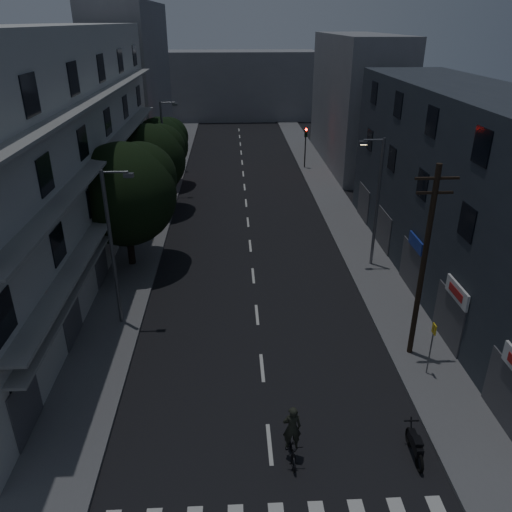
{
  "coord_description": "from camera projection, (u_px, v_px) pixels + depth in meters",
  "views": [
    {
      "loc": [
        -1.19,
        -11.68,
        14.25
      ],
      "look_at": [
        0.0,
        12.0,
        3.0
      ],
      "focal_mm": 35.0,
      "sensor_mm": 36.0,
      "label": 1
    }
  ],
  "objects": [
    {
      "name": "tree_far",
      "position": [
        161.0,
        143.0,
        45.49
      ],
      "size": [
        5.07,
        5.07,
        6.27
      ],
      "color": "black",
      "rests_on": "sidewalk_left"
    },
    {
      "name": "sidewalk_left",
      "position": [
        152.0,
        221.0,
        38.89
      ],
      "size": [
        3.0,
        90.0,
        0.15
      ],
      "primitive_type": "cube",
      "color": "#565659",
      "rests_on": "ground"
    },
    {
      "name": "traffic_signal_far_right",
      "position": [
        306.0,
        139.0,
        51.36
      ],
      "size": [
        0.28,
        0.37,
        4.1
      ],
      "color": "black",
      "rests_on": "sidewalk_right"
    },
    {
      "name": "bus_stop_sign",
      "position": [
        432.0,
        340.0,
        21.27
      ],
      "size": [
        0.06,
        0.35,
        2.52
      ],
      "color": "#595B60",
      "rests_on": "sidewalk_right"
    },
    {
      "name": "ground",
      "position": [
        248.0,
        220.0,
        39.26
      ],
      "size": [
        160.0,
        160.0,
        0.0
      ],
      "primitive_type": "plane",
      "color": "black",
      "rests_on": "ground"
    },
    {
      "name": "traffic_signal_far_left",
      "position": [
        181.0,
        141.0,
        50.62
      ],
      "size": [
        0.28,
        0.37,
        4.1
      ],
      "color": "black",
      "rests_on": "sidewalk_left"
    },
    {
      "name": "street_lamp_right",
      "position": [
        376.0,
        197.0,
        29.97
      ],
      "size": [
        1.51,
        0.25,
        8.0
      ],
      "color": "slate",
      "rests_on": "sidewalk_right"
    },
    {
      "name": "building_far_end",
      "position": [
        237.0,
        85.0,
        77.72
      ],
      "size": [
        24.0,
        8.0,
        10.0
      ],
      "primitive_type": "cube",
      "color": "slate",
      "rests_on": "ground"
    },
    {
      "name": "motorcycle",
      "position": [
        415.0,
        446.0,
        17.82
      ],
      "size": [
        0.55,
        1.89,
        1.21
      ],
      "rotation": [
        0.0,
        0.0,
        -0.03
      ],
      "color": "black",
      "rests_on": "ground"
    },
    {
      "name": "street_lamp_left_far",
      "position": [
        165.0,
        144.0,
        42.77
      ],
      "size": [
        1.51,
        0.25,
        8.0
      ],
      "color": "slate",
      "rests_on": "sidewalk_left"
    },
    {
      "name": "lane_markings",
      "position": [
        245.0,
        195.0,
        44.9
      ],
      "size": [
        0.15,
        60.5,
        0.01
      ],
      "color": "beige",
      "rests_on": "ground"
    },
    {
      "name": "street_lamp_left_near",
      "position": [
        113.0,
        242.0,
        23.9
      ],
      "size": [
        1.51,
        0.25,
        8.0
      ],
      "color": "#575A5F",
      "rests_on": "sidewalk_left"
    },
    {
      "name": "building_left",
      "position": [
        48.0,
        156.0,
        29.4
      ],
      "size": [
        7.0,
        36.0,
        14.0
      ],
      "color": "#B4B4AF",
      "rests_on": "ground"
    },
    {
      "name": "building_far_left",
      "position": [
        133.0,
        81.0,
        56.04
      ],
      "size": [
        6.0,
        20.0,
        16.0
      ],
      "primitive_type": "cube",
      "color": "slate",
      "rests_on": "ground"
    },
    {
      "name": "tree_mid",
      "position": [
        150.0,
        157.0,
        39.09
      ],
      "size": [
        5.64,
        5.64,
        6.94
      ],
      "color": "black",
      "rests_on": "sidewalk_left"
    },
    {
      "name": "cyclist",
      "position": [
        291.0,
        441.0,
        17.66
      ],
      "size": [
        0.72,
        1.83,
        2.28
      ],
      "rotation": [
        0.0,
        0.0,
        0.05
      ],
      "color": "black",
      "rests_on": "ground"
    },
    {
      "name": "utility_pole",
      "position": [
        424.0,
        261.0,
        21.4
      ],
      "size": [
        1.8,
        0.24,
        9.0
      ],
      "color": "black",
      "rests_on": "sidewalk_right"
    },
    {
      "name": "building_right",
      "position": [
        471.0,
        195.0,
        27.52
      ],
      "size": [
        6.19,
        28.0,
        11.0
      ],
      "color": "#282F37",
      "rests_on": "ground"
    },
    {
      "name": "building_far_right",
      "position": [
        356.0,
        101.0,
        52.36
      ],
      "size": [
        6.0,
        20.0,
        13.0
      ],
      "primitive_type": "cube",
      "color": "slate",
      "rests_on": "ground"
    },
    {
      "name": "sidewalk_right",
      "position": [
        342.0,
        217.0,
        39.57
      ],
      "size": [
        3.0,
        90.0,
        0.15
      ],
      "primitive_type": "cube",
      "color": "#565659",
      "rests_on": "ground"
    },
    {
      "name": "tree_near",
      "position": [
        125.0,
        190.0,
        29.94
      ],
      "size": [
        6.26,
        6.26,
        7.73
      ],
      "color": "black",
      "rests_on": "sidewalk_left"
    }
  ]
}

